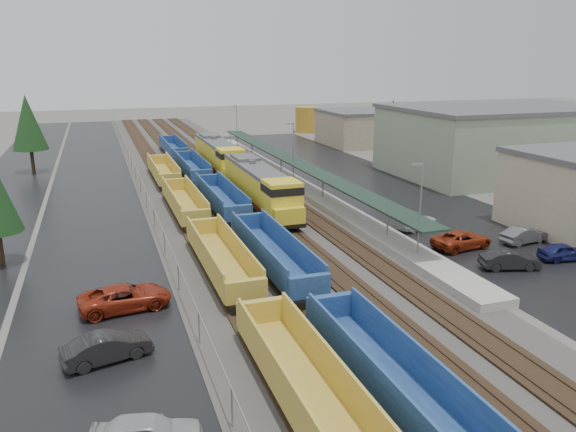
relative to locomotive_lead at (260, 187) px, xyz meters
name	(u,v)px	position (x,y,z in m)	size (l,w,h in m)	color
ballast_strip	(206,175)	(-2.00, 20.61, -2.51)	(20.00, 160.00, 0.08)	#302D2B
trackbed	(206,174)	(-2.00, 20.61, -2.40)	(14.60, 160.00, 0.22)	black
west_parking_lot	(93,183)	(-17.00, 20.61, -2.54)	(10.00, 160.00, 0.02)	black
west_road	(10,188)	(-27.00, 20.61, -2.54)	(9.00, 160.00, 0.02)	black
east_commuter_lot	(360,180)	(17.00, 10.61, -2.54)	(16.00, 100.00, 0.02)	black
station_platform	(293,180)	(7.50, 10.62, -1.82)	(3.00, 80.00, 8.00)	#9E9B93
chainlink_fence	(136,170)	(-11.50, 19.05, -0.94)	(0.08, 160.04, 2.02)	gray
industrial_buildings	(499,146)	(35.76, 6.45, 1.70)	(32.52, 75.30, 9.50)	tan
distant_hills	(244,100)	(42.79, 171.29, -2.55)	(301.00, 140.00, 25.20)	#455744
tree_west_far	(28,123)	(-25.00, 30.61, 4.57)	(4.84, 4.84, 11.00)	#332316
tree_east	(392,123)	(26.00, 18.61, 3.92)	(4.40, 4.40, 10.00)	#332316
locomotive_lead	(260,187)	(0.00, 0.00, 0.00)	(3.24, 21.33, 4.83)	black
locomotive_trail	(219,156)	(0.00, 21.00, 0.00)	(3.24, 21.33, 4.83)	black
well_string_yellow	(221,259)	(-8.00, -17.13, -1.34)	(2.78, 87.65, 2.46)	gold
well_string_blue	(242,222)	(-4.00, -7.95, -1.32)	(2.83, 110.86, 2.51)	navy
storage_tank	(308,119)	(29.02, 62.02, 0.24)	(5.58, 5.58, 5.58)	#AE8122
parked_car_west_b	(107,348)	(-16.50, -27.61, -1.78)	(4.69, 1.63, 1.54)	black
parked_car_west_c	(125,298)	(-15.20, -21.22, -1.74)	(5.84, 2.69, 1.62)	maroon
parked_car_east_a	(510,260)	(13.28, -23.29, -1.82)	(4.48, 1.56, 1.48)	black
parked_car_east_b	(462,240)	(12.82, -17.85, -1.80)	(5.43, 2.50, 1.51)	#9A2F13
parked_car_east_c	(416,221)	(12.21, -11.50, -1.83)	(4.96, 2.02, 1.44)	white
parked_car_east_d	(564,252)	(18.74, -23.06, -1.85)	(4.12, 1.66, 1.40)	navy
parked_car_east_e	(524,235)	(18.77, -18.46, -1.83)	(4.39, 1.53, 1.45)	#525457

